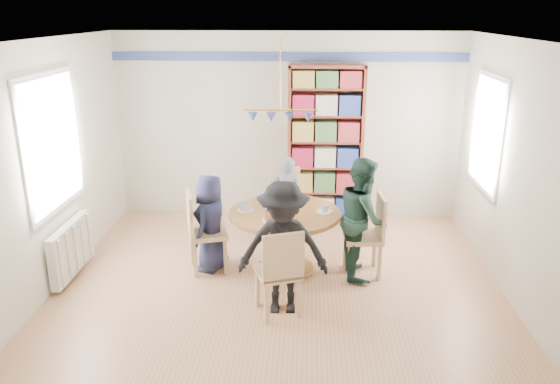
# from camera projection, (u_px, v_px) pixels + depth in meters

# --- Properties ---
(ground) EXTENTS (5.00, 5.00, 0.00)m
(ground) POSITION_uv_depth(u_px,v_px,m) (278.00, 293.00, 6.02)
(ground) COLOR tan
(room_shell) EXTENTS (5.00, 5.00, 5.00)m
(room_shell) POSITION_uv_depth(u_px,v_px,m) (260.00, 130.00, 6.33)
(room_shell) COLOR white
(room_shell) RESTS_ON ground
(radiator) EXTENTS (0.12, 1.00, 0.60)m
(radiator) POSITION_uv_depth(u_px,v_px,m) (72.00, 248.00, 6.32)
(radiator) COLOR silver
(radiator) RESTS_ON ground
(dining_table) EXTENTS (1.30, 1.30, 0.75)m
(dining_table) POSITION_uv_depth(u_px,v_px,m) (285.00, 227.00, 6.39)
(dining_table) COLOR olive
(dining_table) RESTS_ON ground
(chair_left) EXTENTS (0.54, 0.54, 0.98)m
(chair_left) POSITION_uv_depth(u_px,v_px,m) (201.00, 228.00, 6.40)
(chair_left) COLOR #D6B183
(chair_left) RESTS_ON ground
(chair_right) EXTENTS (0.46, 0.46, 0.97)m
(chair_right) POSITION_uv_depth(u_px,v_px,m) (370.00, 231.00, 6.32)
(chair_right) COLOR #D6B183
(chair_right) RESTS_ON ground
(chair_far) EXTENTS (0.53, 0.53, 0.96)m
(chair_far) POSITION_uv_depth(u_px,v_px,m) (287.00, 200.00, 7.37)
(chair_far) COLOR #D6B183
(chair_far) RESTS_ON ground
(chair_near) EXTENTS (0.54, 0.54, 0.95)m
(chair_near) POSITION_uv_depth(u_px,v_px,m) (280.00, 269.00, 5.43)
(chair_near) COLOR #D6B183
(chair_near) RESTS_ON ground
(person_left) EXTENTS (0.53, 0.66, 1.18)m
(person_left) POSITION_uv_depth(u_px,v_px,m) (211.00, 223.00, 6.42)
(person_left) COLOR #1A1E3A
(person_left) RESTS_ON ground
(person_right) EXTENTS (0.56, 0.70, 1.42)m
(person_right) POSITION_uv_depth(u_px,v_px,m) (363.00, 218.00, 6.26)
(person_right) COLOR #1B372C
(person_right) RESTS_ON ground
(person_far) EXTENTS (0.48, 0.37, 1.16)m
(person_far) POSITION_uv_depth(u_px,v_px,m) (287.00, 199.00, 7.27)
(person_far) COLOR gray
(person_far) RESTS_ON ground
(person_near) EXTENTS (0.91, 0.53, 1.40)m
(person_near) POSITION_uv_depth(u_px,v_px,m) (283.00, 248.00, 5.48)
(person_near) COLOR black
(person_near) RESTS_ON ground
(bookshelf) EXTENTS (1.08, 0.32, 2.26)m
(bookshelf) POSITION_uv_depth(u_px,v_px,m) (325.00, 146.00, 7.86)
(bookshelf) COLOR brown
(bookshelf) RESTS_ON ground
(tableware) EXTENTS (1.12, 1.12, 0.29)m
(tableware) POSITION_uv_depth(u_px,v_px,m) (283.00, 206.00, 6.34)
(tableware) COLOR white
(tableware) RESTS_ON dining_table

